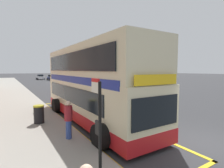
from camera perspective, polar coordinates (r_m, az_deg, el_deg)
name	(u,v)px	position (r m, az deg, el deg)	size (l,w,h in m)	color
ground_plane	(46,85)	(36.47, -20.96, -0.40)	(260.00, 260.00, 0.00)	#333335
pavement_near	(5,87)	(35.82, -32.02, -0.78)	(6.00, 76.00, 0.14)	gray
double_decker_bus	(91,86)	(10.46, -6.93, -0.75)	(3.21, 10.59, 4.40)	beige
bus_bay_markings	(91,120)	(10.84, -6.93, -11.65)	(3.03, 13.32, 0.01)	gold
bus_stop_sign	(99,119)	(4.84, -4.46, -11.34)	(0.09, 0.51, 2.67)	black
parked_car_navy_behind	(51,77)	(53.97, -19.40, 2.05)	(2.09, 4.20, 1.62)	navy
parked_car_white_ahead	(40,77)	(58.53, -22.65, 2.14)	(2.09, 4.20, 1.62)	silver
pedestrian_waiting_near_sign	(68,118)	(7.62, -14.21, -10.94)	(0.34, 0.34, 1.62)	#33478C
litter_bin	(39,114)	(10.37, -23.04, -9.15)	(0.56, 0.56, 0.98)	black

